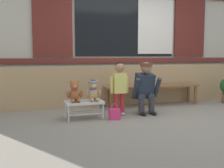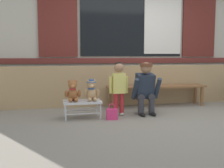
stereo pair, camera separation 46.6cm
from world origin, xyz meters
name	(u,v)px [view 2 (the right image)]	position (x,y,z in m)	size (l,w,h in m)	color
ground_plane	(162,118)	(0.00, 0.00, 0.00)	(60.00, 60.00, 0.00)	gray
brick_low_wall	(137,85)	(0.00, 1.43, 0.42)	(7.53, 0.25, 0.85)	tan
shop_facade	(131,27)	(0.00, 1.94, 1.73)	(7.69, 0.26, 3.45)	#B7B2A3
wooden_bench_long	(157,89)	(0.32, 1.06, 0.37)	(2.10, 0.40, 0.44)	brown
small_display_bench	(82,103)	(-1.33, 0.31, 0.27)	(0.64, 0.36, 0.30)	silver
teddy_bear_plain	(73,92)	(-1.49, 0.31, 0.46)	(0.28, 0.26, 0.36)	#93562D
teddy_bear_with_hat	(91,91)	(-1.17, 0.31, 0.47)	(0.28, 0.27, 0.36)	tan
child_standing	(119,82)	(-0.67, 0.39, 0.59)	(0.35, 0.18, 0.96)	#B7282D
adult_crouching	(146,88)	(-0.17, 0.37, 0.48)	(0.50, 0.49, 0.95)	#333338
handbag_on_ground	(112,114)	(-0.86, 0.10, 0.10)	(0.18, 0.11, 0.27)	#E53370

